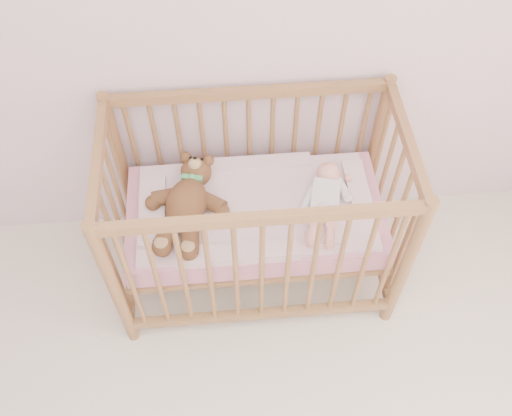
{
  "coord_description": "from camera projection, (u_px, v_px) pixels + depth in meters",
  "views": [
    {
      "loc": [
        -0.06,
        0.01,
        2.73
      ],
      "look_at": [
        0.08,
        1.55,
        0.62
      ],
      "focal_mm": 40.0,
      "sensor_mm": 36.0,
      "label": 1
    }
  ],
  "objects": [
    {
      "name": "crib",
      "position": [
        255.0,
        214.0,
        2.74
      ],
      "size": [
        1.36,
        0.76,
        1.0
      ],
      "primitive_type": null,
      "color": "#976440",
      "rests_on": "floor"
    },
    {
      "name": "wall_back",
      "position": [
        228.0,
        12.0,
        2.29
      ],
      "size": [
        4.0,
        0.02,
        2.7
      ],
      "primitive_type": "cube",
      "color": "silver",
      "rests_on": "floor"
    },
    {
      "name": "mattress",
      "position": [
        255.0,
        216.0,
        2.76
      ],
      "size": [
        1.22,
        0.62,
        0.13
      ],
      "primitive_type": "cube",
      "color": "pink",
      "rests_on": "crib"
    },
    {
      "name": "baby",
      "position": [
        326.0,
        196.0,
        2.64
      ],
      "size": [
        0.35,
        0.54,
        0.12
      ],
      "primitive_type": null,
      "rotation": [
        0.0,
        0.0,
        -0.25
      ],
      "color": "silver",
      "rests_on": "blanket"
    },
    {
      "name": "blanket",
      "position": [
        255.0,
        207.0,
        2.7
      ],
      "size": [
        1.1,
        0.58,
        0.06
      ],
      "primitive_type": null,
      "color": "pink",
      "rests_on": "mattress"
    },
    {
      "name": "teddy_bear",
      "position": [
        187.0,
        204.0,
        2.6
      ],
      "size": [
        0.54,
        0.67,
        0.16
      ],
      "primitive_type": null,
      "rotation": [
        0.0,
        0.0,
        -0.24
      ],
      "color": "brown",
      "rests_on": "blanket"
    }
  ]
}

